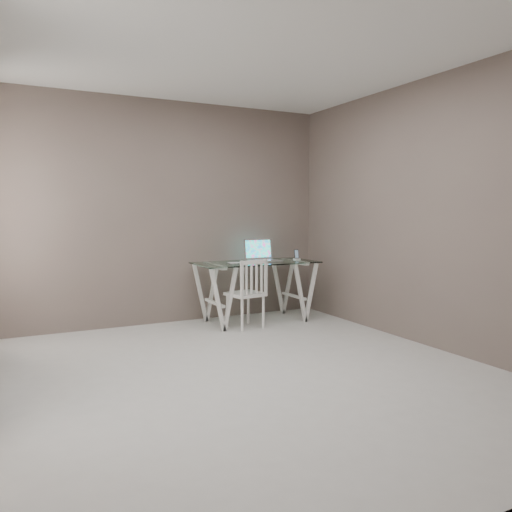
{
  "coord_description": "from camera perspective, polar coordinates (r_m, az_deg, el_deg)",
  "views": [
    {
      "loc": [
        -1.81,
        -3.67,
        1.36
      ],
      "look_at": [
        0.79,
        1.49,
        0.85
      ],
      "focal_mm": 35.0,
      "sensor_mm": 36.0,
      "label": 1
    }
  ],
  "objects": [
    {
      "name": "keyboard",
      "position": [
        6.0,
        -1.8,
        -0.78
      ],
      "size": [
        0.31,
        0.13,
        0.01
      ],
      "primitive_type": "cube",
      "color": "silver",
      "rests_on": "desk"
    },
    {
      "name": "chair",
      "position": [
        5.8,
        -0.85,
        -3.97
      ],
      "size": [
        0.43,
        0.43,
        0.82
      ],
      "rotation": [
        0.0,
        0.0,
        0.17
      ],
      "color": "white",
      "rests_on": "ground"
    },
    {
      "name": "phone_dock",
      "position": [
        6.46,
        4.66,
        -0.1
      ],
      "size": [
        0.07,
        0.07,
        0.13
      ],
      "color": "white",
      "rests_on": "desk"
    },
    {
      "name": "desk",
      "position": [
        6.19,
        -0.01,
        -4.03
      ],
      "size": [
        1.5,
        0.7,
        0.75
      ],
      "color": "silver",
      "rests_on": "ground"
    },
    {
      "name": "room",
      "position": [
        4.1,
        -1.42,
        10.02
      ],
      "size": [
        4.5,
        4.52,
        2.71
      ],
      "color": "#B9B7B1",
      "rests_on": "ground"
    },
    {
      "name": "mouse",
      "position": [
        5.9,
        0.34,
        -0.77
      ],
      "size": [
        0.11,
        0.06,
        0.03
      ],
      "primitive_type": "ellipsoid",
      "color": "white",
      "rests_on": "desk"
    },
    {
      "name": "laptop",
      "position": [
        6.28,
        0.61,
        0.04
      ],
      "size": [
        0.39,
        0.31,
        0.27
      ],
      "color": "silver",
      "rests_on": "desk"
    }
  ]
}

